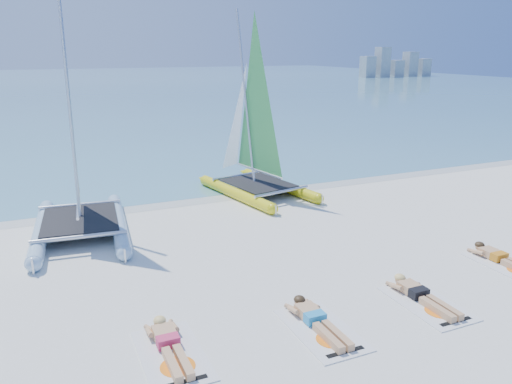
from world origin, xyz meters
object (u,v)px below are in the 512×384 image
towel_c (427,303)px  sunbather_c (420,294)px  towel_b (321,330)px  towel_a (172,355)px  catamaran_blue (74,160)px  sunbather_a (169,343)px  sunbather_b (316,319)px  sunbather_d (501,257)px  catamaran_yellow (250,135)px  towel_d (507,265)px

towel_c → sunbather_c: sunbather_c is taller
towel_b → sunbather_c: 2.38m
towel_b → towel_a: bearing=172.8°
catamaran_blue → towel_c: catamaran_blue is taller
towel_a → sunbather_a: size_ratio=1.07×
sunbather_b → sunbather_c: (2.37, -0.01, 0.00)m
towel_a → sunbather_d: bearing=3.7°
sunbather_a → catamaran_yellow: bearing=58.7°
sunbather_b → sunbather_d: 5.36m
catamaran_blue → towel_c: size_ratio=3.61×
towel_d → sunbather_d: (0.00, 0.19, 0.11)m
catamaran_yellow → sunbather_b: catamaran_yellow is taller
towel_c → sunbather_a: bearing=173.9°
towel_c → towel_a: bearing=176.1°
towel_b → sunbather_b: 0.22m
towel_a → towel_b: size_ratio=1.00×
towel_a → towel_b: bearing=-7.2°
towel_a → sunbather_c: bearing=-1.7°
sunbather_c → towel_c: bearing=-90.0°
towel_a → sunbather_a: 0.22m
sunbather_c → towel_b: bearing=-175.6°
catamaran_blue → sunbather_c: catamaran_blue is taller
catamaran_blue → towel_c: (5.78, -6.84, -1.98)m
towel_a → sunbather_b: 2.61m
sunbather_a → towel_b: size_ratio=0.93×
catamaran_yellow → towel_b: 9.26m
catamaran_yellow → sunbather_c: catamaran_yellow is taller
catamaran_blue → sunbather_c: size_ratio=3.87×
towel_b → sunbather_d: size_ratio=1.07×
sunbather_a → sunbather_b: (2.61, -0.33, 0.00)m
catamaran_yellow → towel_c: size_ratio=3.38×
sunbather_c → towel_d: 2.99m
catamaran_blue → sunbather_a: size_ratio=3.87×
towel_c → sunbather_d: 3.07m
towel_a → sunbather_a: sunbather_a is taller
catamaran_blue → catamaran_yellow: catamaran_blue is taller
towel_b → towel_d: size_ratio=1.00×
towel_a → sunbather_c: size_ratio=1.07×
catamaran_blue → sunbather_b: (3.41, -6.64, -1.87)m
towel_d → sunbather_d: 0.22m
catamaran_blue → towel_b: (3.41, -6.83, -1.98)m
towel_b → towel_c: same height
catamaran_yellow → towel_b: size_ratio=3.38×
catamaran_blue → sunbather_c: (5.78, -6.65, -1.87)m
sunbather_b → towel_b: bearing=-90.0°
sunbather_a → sunbather_d: same height
towel_a → sunbather_d: 7.94m
catamaran_yellow → sunbather_d: (2.94, -7.89, -1.85)m
sunbather_a → towel_d: bearing=0.9°
sunbather_d → towel_a: bearing=-176.3°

